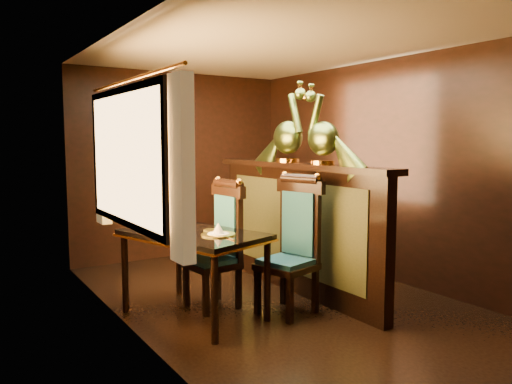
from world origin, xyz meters
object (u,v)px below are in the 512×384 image
Objects in this scene: dining_table at (193,240)px; chair_left at (295,239)px; chair_right at (222,239)px; peacock_left at (323,123)px; peacock_right at (288,123)px.

chair_left is (0.87, -0.37, -0.03)m from dining_table.
dining_table is at bearing -165.88° from chair_right.
chair_left is at bearing -40.26° from dining_table.
chair_right is at bearing 120.75° from chair_left.
peacock_left is at bearing -7.02° from chair_left.
peacock_left reaches higher than dining_table.
peacock_left is 0.57m from peacock_right.
chair_left reaches higher than dining_table.
chair_right is 1.43m from peacock_right.
chair_left is 1.56× the size of peacock_right.
dining_table is 1.79× the size of peacock_right.
chair_right is at bearing -171.24° from peacock_right.
peacock_left is (0.87, -0.44, 1.11)m from chair_right.
chair_right reaches higher than dining_table.
peacock_right is (0.87, 0.13, 1.13)m from chair_right.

